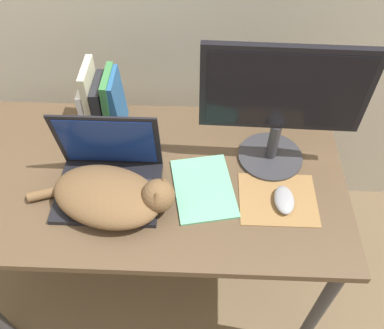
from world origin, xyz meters
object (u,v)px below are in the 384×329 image
at_px(notepad, 204,188).
at_px(book_row, 102,102).
at_px(laptop, 108,177).
at_px(computer_mouse, 284,200).
at_px(cat, 112,196).
at_px(external_monitor, 282,103).

bearing_deg(notepad, book_row, 142.36).
xyz_separation_m(laptop, computer_mouse, (0.56, -0.04, -0.03)).
relative_size(cat, notepad, 1.63).
xyz_separation_m(cat, notepad, (0.28, 0.08, -0.05)).
bearing_deg(notepad, cat, -163.90).
height_order(cat, computer_mouse, cat).
bearing_deg(book_row, computer_mouse, -28.02).
xyz_separation_m(cat, external_monitor, (0.50, 0.22, 0.19)).
height_order(book_row, notepad, book_row).
bearing_deg(book_row, laptop, -77.63).
distance_m(laptop, book_row, 0.30).
bearing_deg(laptop, notepad, 0.42).
relative_size(external_monitor, notepad, 1.71).
relative_size(cat, book_row, 1.82).
bearing_deg(book_row, cat, -76.21).
bearing_deg(cat, laptop, 108.80).
xyz_separation_m(cat, computer_mouse, (0.53, 0.03, -0.04)).
height_order(computer_mouse, notepad, computer_mouse).
distance_m(external_monitor, book_row, 0.62).
distance_m(external_monitor, computer_mouse, 0.30).
relative_size(computer_mouse, book_row, 0.42).
xyz_separation_m(computer_mouse, notepad, (-0.25, 0.05, -0.01)).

